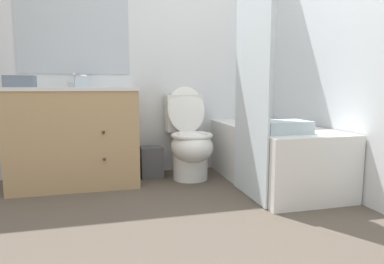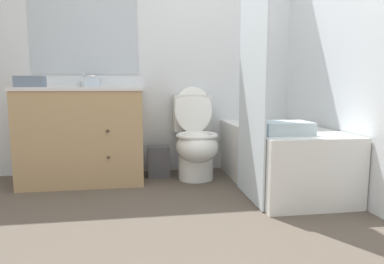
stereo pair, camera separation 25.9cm
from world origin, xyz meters
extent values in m
plane|color=brown|center=(0.00, 0.00, 0.00)|extent=(14.00, 14.00, 0.00)
cube|color=silver|center=(0.00, 1.61, 1.25)|extent=(8.00, 0.05, 2.50)
cube|color=#B2BCC6|center=(-0.75, 1.58, 1.43)|extent=(0.98, 0.01, 0.93)
cube|color=silver|center=(1.30, 0.79, 1.25)|extent=(0.05, 2.59, 2.50)
cube|color=tan|center=(-0.75, 1.30, 0.41)|extent=(1.03, 0.58, 0.81)
cube|color=white|center=(-0.75, 1.30, 0.83)|extent=(1.05, 0.60, 0.03)
cylinder|color=white|center=(-0.75, 1.30, 0.79)|extent=(0.35, 0.35, 0.10)
sphere|color=#382D23|center=(-0.52, 1.00, 0.49)|extent=(0.02, 0.02, 0.02)
sphere|color=#382D23|center=(-0.52, 1.00, 0.27)|extent=(0.02, 0.02, 0.02)
cylinder|color=silver|center=(-0.75, 1.52, 0.86)|extent=(0.04, 0.04, 0.04)
cylinder|color=silver|center=(-0.75, 1.48, 0.93)|extent=(0.02, 0.11, 0.09)
cylinder|color=silver|center=(-0.81, 1.52, 0.87)|extent=(0.03, 0.03, 0.04)
cylinder|color=silver|center=(-0.70, 1.52, 0.87)|extent=(0.03, 0.03, 0.04)
cylinder|color=white|center=(0.25, 1.21, 0.11)|extent=(0.32, 0.32, 0.23)
ellipsoid|color=white|center=(0.25, 1.15, 0.31)|extent=(0.38, 0.47, 0.28)
torus|color=white|center=(0.25, 1.15, 0.41)|extent=(0.38, 0.38, 0.04)
cube|color=white|center=(0.25, 1.48, 0.59)|extent=(0.35, 0.18, 0.35)
ellipsoid|color=white|center=(0.25, 1.37, 0.63)|extent=(0.36, 0.14, 0.44)
cube|color=white|center=(0.92, 0.90, 0.25)|extent=(0.70, 1.37, 0.51)
cube|color=#A8ADAE|center=(0.92, 0.90, 0.50)|extent=(0.58, 1.25, 0.01)
cube|color=silver|center=(0.56, 0.59, 0.96)|extent=(0.01, 0.59, 1.91)
cube|color=#4C4C51|center=(-0.09, 1.36, 0.14)|extent=(0.20, 0.17, 0.29)
cube|color=silver|center=(-0.67, 1.39, 0.89)|extent=(0.14, 0.12, 0.08)
ellipsoid|color=white|center=(-0.67, 1.39, 0.94)|extent=(0.06, 0.03, 0.03)
cube|color=slate|center=(-1.13, 1.14, 0.89)|extent=(0.22, 0.15, 0.09)
cube|color=silver|center=(0.78, 0.49, 0.55)|extent=(0.35, 0.25, 0.09)
camera|label=1|loc=(-0.52, -1.77, 0.85)|focal=32.00mm
camera|label=2|loc=(-0.26, -1.83, 0.85)|focal=32.00mm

